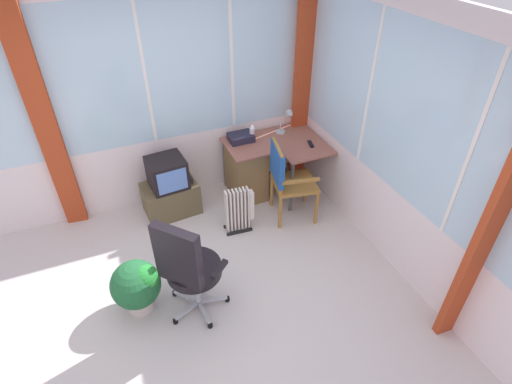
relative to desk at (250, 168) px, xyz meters
name	(u,v)px	position (x,y,z in m)	size (l,w,h in m)	color
ground	(209,310)	(-1.06, -1.58, -0.42)	(4.97, 4.83, 0.06)	beige
north_window_panel	(150,104)	(-1.06, 0.37, 0.91)	(3.97, 0.07, 2.61)	silver
east_window_panel	(407,150)	(0.95, -1.58, 0.91)	(0.07, 3.83, 2.61)	silver
curtain_north_left	(47,128)	(-2.15, 0.29, 0.86)	(0.23, 0.07, 2.51)	#AE3C1D
curtain_corner	(302,87)	(0.82, 0.24, 0.86)	(0.23, 0.07, 2.51)	#AE3C1D
curtain_east_far	(493,226)	(0.87, -2.63, 0.86)	(0.23, 0.07, 2.51)	#AE3C1D
desk	(250,168)	(0.00, 0.00, 0.00)	(1.18, 0.90, 0.73)	#955849
desk_lamp	(288,119)	(0.56, 0.09, 0.54)	(0.22, 0.19, 0.33)	#B2B7BC
tv_remote	(311,144)	(0.70, -0.29, 0.35)	(0.04, 0.15, 0.02)	black
spray_bottle	(252,132)	(0.08, 0.11, 0.44)	(0.06, 0.06, 0.22)	silver
paper_tray	(241,137)	(-0.06, 0.14, 0.38)	(0.30, 0.23, 0.09)	#221F31
wooden_armchair	(284,174)	(0.19, -0.59, 0.23)	(0.58, 0.57, 0.99)	olive
office_chair	(187,265)	(-1.21, -1.56, 0.25)	(0.61, 0.61, 1.13)	#B7B7BF
tv_on_stand	(170,189)	(-1.04, 0.01, -0.06)	(0.68, 0.50, 0.76)	brown
space_heater	(240,210)	(-0.38, -0.63, -0.10)	(0.36, 0.19, 0.57)	silver
potted_plant	(137,285)	(-1.65, -1.32, -0.07)	(0.46, 0.46, 0.56)	beige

